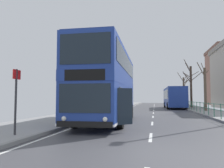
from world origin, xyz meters
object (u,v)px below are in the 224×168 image
at_px(double_decker_bus_main, 108,85).
at_px(bare_tree_far_01, 184,90).
at_px(bus_stop_sign_near, 16,94).
at_px(bare_tree_far_00, 205,86).
at_px(background_bus_far_lane, 174,97).
at_px(bare_tree_far_02, 191,85).

bearing_deg(double_decker_bus_main, bare_tree_far_01, 73.83).
relative_size(bus_stop_sign_near, bare_tree_far_00, 0.46).
distance_m(background_bus_far_lane, bare_tree_far_01, 7.54).
xyz_separation_m(background_bus_far_lane, bare_tree_far_00, (2.68, -8.52, 1.14)).
relative_size(double_decker_bus_main, background_bus_far_lane, 0.99).
distance_m(double_decker_bus_main, bare_tree_far_02, 23.40).
distance_m(double_decker_bus_main, bare_tree_far_01, 29.20).
xyz_separation_m(bare_tree_far_00, bare_tree_far_02, (-0.08, 9.33, 0.75)).
distance_m(double_decker_bus_main, bus_stop_sign_near, 6.61).
relative_size(background_bus_far_lane, bare_tree_far_01, 1.68).
relative_size(double_decker_bus_main, bus_stop_sign_near, 4.20).
bearing_deg(bare_tree_far_00, double_decker_bus_main, -124.15).
height_order(bus_stop_sign_near, bare_tree_far_02, bare_tree_far_02).
xyz_separation_m(bare_tree_far_00, bare_tree_far_01, (-0.34, 15.55, 0.26)).
bearing_deg(bare_tree_far_02, bare_tree_far_01, 92.36).
bearing_deg(bus_stop_sign_near, background_bus_far_lane, 73.59).
distance_m(background_bus_far_lane, bare_tree_far_02, 3.31).
bearing_deg(bare_tree_far_02, background_bus_far_lane, -162.64).
bearing_deg(bare_tree_far_01, background_bus_far_lane, -108.38).
relative_size(bare_tree_far_00, bare_tree_far_02, 0.73).
relative_size(double_decker_bus_main, bare_tree_far_02, 1.41).
bearing_deg(double_decker_bus_main, bare_tree_far_00, 55.85).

